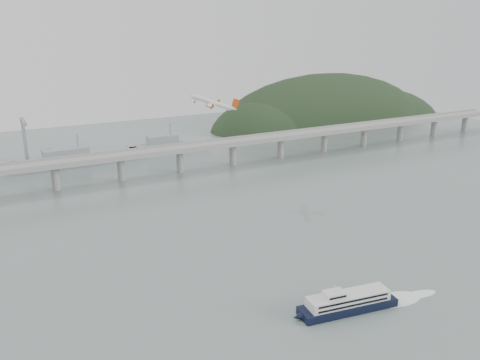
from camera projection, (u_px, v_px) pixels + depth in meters
ground at (292, 278)px, 251.54m from camera, size 900.00×900.00×0.00m
bridge at (155, 155)px, 414.21m from camera, size 800.00×22.00×23.90m
headland at (333, 134)px, 664.68m from camera, size 365.00×155.00×156.00m
ferry at (348, 302)px, 222.95m from camera, size 74.38×20.09×14.05m
airliner at (213, 103)px, 317.42m from camera, size 28.52×27.51×12.26m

